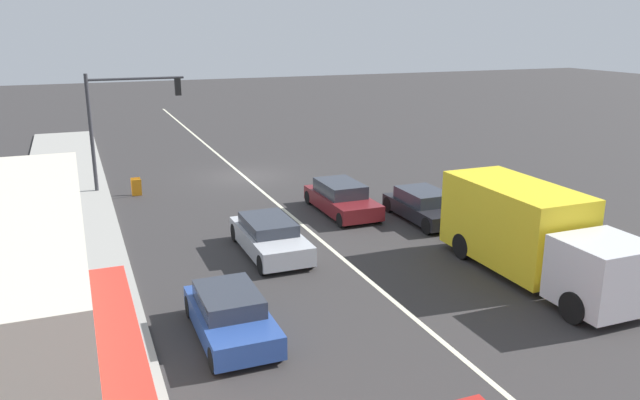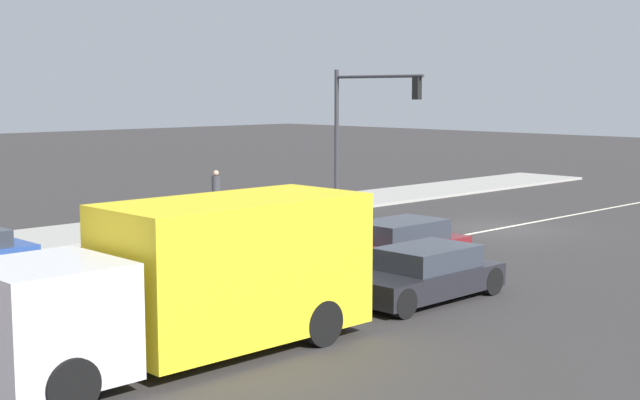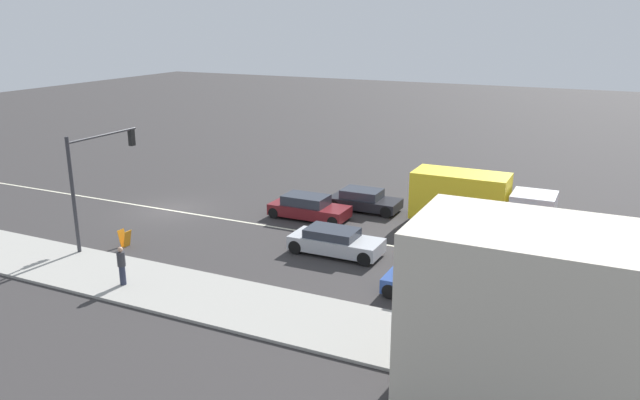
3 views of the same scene
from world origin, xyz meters
TOP-DOWN VIEW (x-y plane):
  - ground_plane at (0.00, 18.00)m, footprint 160.00×160.00m
  - lane_marking_center at (0.00, 0.00)m, footprint 0.16×60.00m
  - traffic_signal_main at (6.12, 0.68)m, footprint 4.59×0.34m
  - pedestrian at (9.60, 5.30)m, footprint 0.34×0.34m
  - warning_aframe_sign at (5.80, 1.95)m, footprint 0.45×0.53m
  - delivery_truck at (-5.00, 16.93)m, footprint 2.44×7.50m
  - sedan_dark at (-5.00, 10.41)m, footprint 1.90×4.12m
  - sedan_maroon at (-2.20, 8.14)m, footprint 1.88×4.49m
  - sedan_silver at (2.20, 11.79)m, footprint 1.86×4.44m

SIDE VIEW (x-z plane):
  - ground_plane at x=0.00m, z-range 0.00..0.00m
  - lane_marking_center at x=0.00m, z-range 0.00..0.01m
  - warning_aframe_sign at x=5.80m, z-range 0.01..0.84m
  - sedan_dark at x=-5.00m, z-range -0.02..1.23m
  - sedan_silver at x=2.20m, z-range -0.01..1.24m
  - sedan_maroon at x=-2.20m, z-range -0.03..1.30m
  - pedestrian at x=9.60m, z-range 0.16..1.84m
  - delivery_truck at x=-5.00m, z-range 0.03..2.90m
  - traffic_signal_main at x=6.12m, z-range 1.10..6.70m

